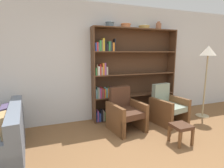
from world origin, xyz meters
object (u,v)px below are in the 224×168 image
at_px(bowl_sage, 144,27).
at_px(armchair_cushioned, 167,106).
at_px(vase_tall, 159,26).
at_px(bookshelf, 128,76).
at_px(armchair_leather, 125,112).
at_px(bowl_brass, 110,24).
at_px(footstool, 181,128).
at_px(floor_lamp, 208,56).
at_px(bowl_slate, 126,25).

distance_m(bowl_sage, armchair_cushioned, 1.98).
xyz_separation_m(vase_tall, armchair_cushioned, (-0.09, -0.62, -1.89)).
height_order(bookshelf, armchair_leather, bookshelf).
xyz_separation_m(bowl_brass, vase_tall, (1.29, -0.00, 0.02)).
height_order(armchair_leather, footstool, armchair_leather).
height_order(bowl_brass, floor_lamp, bowl_brass).
height_order(bowl_slate, armchair_cushioned, bowl_slate).
distance_m(vase_tall, footstool, 2.56).
height_order(armchair_cushioned, floor_lamp, floor_lamp).
distance_m(bowl_brass, bowl_slate, 0.39).
relative_size(bowl_brass, bowl_sage, 0.74).
bearing_deg(bookshelf, vase_tall, -1.75).
distance_m(vase_tall, armchair_cushioned, 1.99).
xyz_separation_m(bowl_brass, floor_lamp, (2.33, -0.62, -0.71)).
distance_m(bowl_slate, armchair_cushioned, 2.12).
xyz_separation_m(floor_lamp, footstool, (-1.53, -0.91, -1.26)).
distance_m(bookshelf, armchair_cushioned, 1.18).
height_order(bowl_slate, vase_tall, vase_tall).
relative_size(bowl_slate, bowl_sage, 0.89).
bearing_deg(bookshelf, bowl_slate, -163.36).
xyz_separation_m(bookshelf, bowl_slate, (-0.08, -0.03, 1.20)).
height_order(bowl_slate, armchair_leather, bowl_slate).
bearing_deg(armchair_leather, floor_lamp, 171.10).
bearing_deg(bookshelf, armchair_cushioned, -41.70).
xyz_separation_m(bowl_brass, armchair_leather, (0.12, -0.62, -1.87)).
bearing_deg(bookshelf, armchair_leather, -119.05).
height_order(bowl_sage, floor_lamp, bowl_sage).
distance_m(bookshelf, floor_lamp, 2.03).
relative_size(bowl_sage, footstool, 0.75).
bearing_deg(armchair_leather, armchair_cushioned, 171.02).
height_order(vase_tall, footstool, vase_tall).
distance_m(armchair_leather, floor_lamp, 2.50).
bearing_deg(footstool, armchair_cushioned, 66.25).
relative_size(bowl_sage, armchair_leather, 0.30).
distance_m(armchair_cushioned, floor_lamp, 1.62).
bearing_deg(armchair_cushioned, bowl_brass, -37.83).
bearing_deg(bowl_brass, bowl_slate, -0.00).
bearing_deg(armchair_cushioned, footstool, 55.81).
bearing_deg(vase_tall, footstool, -107.79).
distance_m(vase_tall, armchair_leather, 2.31).
height_order(vase_tall, armchair_leather, vase_tall).
bearing_deg(bowl_sage, armchair_cushioned, -62.89).
height_order(bowl_brass, bowl_slate, bowl_brass).
height_order(bowl_sage, armchair_cushioned, bowl_sage).
bearing_deg(armchair_cushioned, bowl_slate, -47.96).
distance_m(armchair_leather, armchair_cushioned, 1.09).
xyz_separation_m(armchair_leather, armchair_cushioned, (1.09, -0.00, 0.00)).
xyz_separation_m(bowl_sage, footstool, (-0.08, -1.53, -1.95)).
relative_size(bowl_brass, vase_tall, 1.03).
bearing_deg(bowl_slate, bowl_sage, 0.00).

